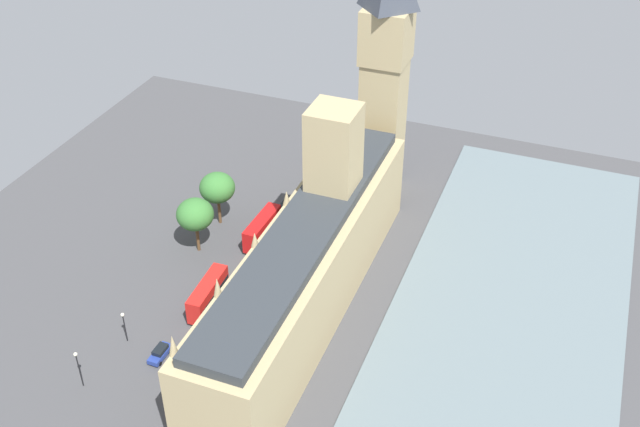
# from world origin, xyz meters

# --- Properties ---
(ground_plane) EXTENTS (134.30, 134.30, 0.00)m
(ground_plane) POSITION_xyz_m (0.00, 0.00, 0.00)
(ground_plane) COLOR #424244
(river_thames) EXTENTS (35.83, 120.87, 0.25)m
(river_thames) POSITION_xyz_m (-32.07, 0.00, 0.12)
(river_thames) COLOR slate
(river_thames) RESTS_ON ground
(parliament_building) EXTENTS (12.23, 64.30, 30.26)m
(parliament_building) POSITION_xyz_m (-1.99, -1.34, 9.03)
(parliament_building) COLOR tan
(parliament_building) RESTS_ON ground
(clock_tower) EXTENTS (8.40, 8.40, 50.50)m
(clock_tower) POSITION_xyz_m (-1.82, -38.50, 26.10)
(clock_tower) COLOR tan
(clock_tower) RESTS_ON ground
(car_black_kerbside) EXTENTS (1.90, 4.67, 1.74)m
(car_black_kerbside) POSITION_xyz_m (12.17, -23.60, 0.89)
(car_black_kerbside) COLOR black
(car_black_kerbside) RESTS_ON ground
(double_decker_bus_far_end) EXTENTS (2.92, 10.57, 4.75)m
(double_decker_bus_far_end) POSITION_xyz_m (12.26, -14.11, 2.63)
(double_decker_bus_far_end) COLOR red
(double_decker_bus_far_end) RESTS_ON ground
(double_decker_bus_leading) EXTENTS (3.06, 10.61, 4.75)m
(double_decker_bus_leading) POSITION_xyz_m (12.90, 5.07, 2.63)
(double_decker_bus_leading) COLOR red
(double_decker_bus_leading) RESTS_ON ground
(car_blue_trailing) EXTENTS (1.92, 4.39, 1.74)m
(car_blue_trailing) POSITION_xyz_m (14.37, 17.62, 0.89)
(car_blue_trailing) COLOR navy
(car_blue_trailing) RESTS_ON ground
(pedestrian_opposite_hall) EXTENTS (0.66, 0.59, 1.60)m
(pedestrian_opposite_hall) POSITION_xyz_m (6.50, 12.72, 0.72)
(pedestrian_opposite_hall) COLOR gray
(pedestrian_opposite_hall) RESTS_ON ground
(pedestrian_by_river_gate) EXTENTS (0.68, 0.69, 1.67)m
(pedestrian_by_river_gate) POSITION_xyz_m (6.02, -12.87, 0.75)
(pedestrian_by_river_gate) COLOR maroon
(pedestrian_by_river_gate) RESTS_ON ground
(plane_tree_under_trees) EXTENTS (6.46, 6.46, 10.39)m
(plane_tree_under_trees) POSITION_xyz_m (21.61, -7.51, 7.61)
(plane_tree_under_trees) COLOR brown
(plane_tree_under_trees) RESTS_ON ground
(plane_tree_corner) EXTENTS (6.44, 6.44, 10.42)m
(plane_tree_corner) POSITION_xyz_m (21.91, -16.29, 7.64)
(plane_tree_corner) COLOR brown
(plane_tree_corner) RESTS_ON ground
(street_lamp_near_tower) EXTENTS (0.56, 0.56, 5.61)m
(street_lamp_near_tower) POSITION_xyz_m (20.87, 16.46, 3.98)
(street_lamp_near_tower) COLOR black
(street_lamp_near_tower) RESTS_ON ground
(street_lamp_midblock) EXTENTS (0.56, 0.56, 6.54)m
(street_lamp_midblock) POSITION_xyz_m (21.76, 26.46, 4.55)
(street_lamp_midblock) COLOR black
(street_lamp_midblock) RESTS_ON ground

